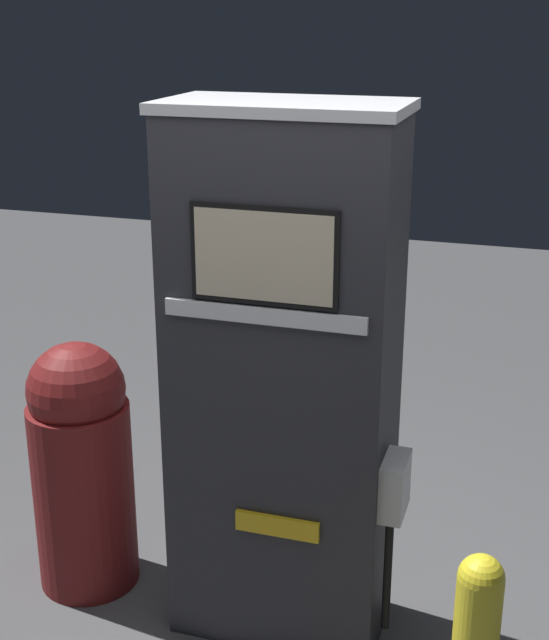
# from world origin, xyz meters

# --- Properties ---
(gas_pump) EXTENTS (0.96, 0.51, 2.18)m
(gas_pump) POSITION_xyz_m (0.00, 0.23, 1.09)
(gas_pump) COLOR #28282D
(gas_pump) RESTS_ON ground_plane
(trash_bin) EXTENTS (0.45, 0.45, 1.15)m
(trash_bin) POSITION_xyz_m (-0.93, 0.24, 0.59)
(trash_bin) COLOR maroon
(trash_bin) RESTS_ON ground_plane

